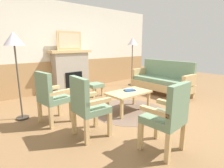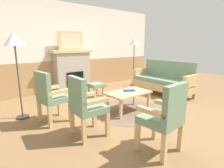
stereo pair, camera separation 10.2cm
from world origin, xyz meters
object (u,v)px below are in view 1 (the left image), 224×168
Objects in this scene: fireplace at (71,70)px; armchair_front_left at (168,115)px; book_on_table at (130,90)px; armchair_by_window_left at (87,104)px; floor_lamp_by_couch at (133,44)px; footstool at (95,86)px; coffee_table at (129,94)px; framed_picture at (69,41)px; couch at (162,81)px; armchair_near_fireplace at (51,95)px; floor_lamp_by_chairs at (14,44)px.

fireplace is 3.93m from armchair_front_left.
book_on_table is 0.24× the size of armchair_by_window_left.
book_on_table is at bearing -137.84° from floor_lamp_by_couch.
footstool is at bearing -171.62° from floor_lamp_by_couch.
coffee_table is at bearing 15.62° from armchair_by_window_left.
framed_picture is 0.82× the size of armchair_by_window_left.
fireplace reaches higher than armchair_by_window_left.
fireplace is 0.91m from framed_picture.
fireplace is 2.82m from couch.
framed_picture is 2.72m from coffee_table.
armchair_near_fireplace is (-1.44, -1.96, -1.02)m from framed_picture.
armchair_front_left is at bearing -130.06° from floor_lamp_by_couch.
footstool is at bearing 87.11° from book_on_table.
fireplace is 1.33× the size of armchair_near_fireplace.
coffee_table is 0.98× the size of armchair_by_window_left.
floor_lamp_by_chairs reaches higher than book_on_table.
floor_lamp_by_couch is 1.00× the size of floor_lamp_by_chairs.
couch is at bearing 11.58° from coffee_table.
floor_lamp_by_chairs is (-1.83, -1.38, -0.11)m from framed_picture.
coffee_table is 2.45m from floor_lamp_by_chairs.
floor_lamp_by_chairs is at bearing -142.94° from fireplace.
couch is 1.83m from coffee_table.
fireplace is 3.07m from armchair_by_window_left.
framed_picture reaches higher than footstool.
coffee_table is (-1.79, -0.37, -0.01)m from couch.
floor_lamp_by_chairs is at bearing 152.54° from book_on_table.
armchair_front_left is (-0.78, -1.46, 0.08)m from book_on_table.
armchair_near_fireplace and armchair_front_left have the same top height.
fireplace is at bearing 66.75° from armchair_by_window_left.
armchair_by_window_left is (-1.31, -0.37, 0.15)m from coffee_table.
armchair_near_fireplace is at bearing -56.43° from floor_lamp_by_chairs.
coffee_table is at bearing -87.72° from framed_picture.
framed_picture is 4.05m from armchair_front_left.
fireplace is at bearing 132.19° from couch.
armchair_front_left is (-0.62, -3.87, -1.02)m from framed_picture.
floor_lamp_by_couch reaches higher than armchair_by_window_left.
coffee_table is 1.37m from armchair_by_window_left.
couch is 3.92m from floor_lamp_by_chairs.
floor_lamp_by_couch is (2.05, -0.70, 0.80)m from fireplace.
couch is 1.88× the size of coffee_table.
framed_picture is at bearing 103.56° from footstool.
framed_picture is at bearing 90.00° from fireplace.
footstool is 2.36m from armchair_by_window_left.
couch is at bearing 10.73° from book_on_table.
armchair_front_left reaches higher than coffee_table.
armchair_by_window_left is (-1.21, -2.82, -1.02)m from framed_picture.
armchair_by_window_left reaches higher than footstool.
armchair_front_left is at bearing -116.76° from coffee_table.
book_on_table is 0.24× the size of armchair_near_fireplace.
couch is at bearing -2.17° from armchair_near_fireplace.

